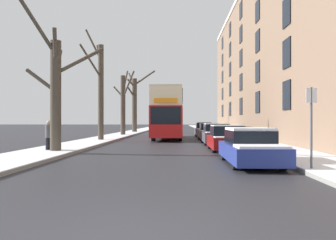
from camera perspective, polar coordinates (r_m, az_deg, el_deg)
sidewalk_left at (r=57.60m, az=-4.46°, el=-1.72°), size 2.84×130.00×0.16m
sidewalk_right at (r=57.47m, az=7.02°, el=-1.72°), size 2.84×130.00×0.16m
terrace_facade_right at (r=33.30m, az=21.58°, el=10.68°), size 9.10×49.58×15.72m
bare_tree_left_0 at (r=16.85m, az=-18.99°, el=5.25°), size 3.56×3.05×7.29m
bare_tree_left_1 at (r=26.08m, az=-11.75°, el=5.37°), size 1.49×3.34×8.78m
bare_tree_left_2 at (r=35.50m, az=-7.80°, el=2.95°), size 2.69×3.46×7.27m
bare_tree_left_3 at (r=45.22m, az=-5.83°, el=3.18°), size 4.09×3.77×8.48m
double_decker_bus at (r=29.46m, az=0.03°, el=1.45°), size 2.52×10.97×4.31m
parked_car_0 at (r=12.32m, az=14.08°, el=-4.64°), size 1.74×4.46×1.34m
parked_car_1 at (r=17.94m, az=10.23°, el=-3.23°), size 1.86×4.05×1.36m
parked_car_2 at (r=22.93m, az=8.41°, el=-2.51°), size 1.87×4.27×1.42m
parked_car_3 at (r=28.30m, az=7.18°, el=-2.08°), size 1.74×4.47×1.43m
parked_car_4 at (r=34.66m, az=6.21°, el=-1.71°), size 1.74×4.27×1.48m
pedestrian_left_sidewalk at (r=17.28m, az=-20.04°, el=-2.48°), size 0.35×0.35×1.62m
street_sign_post at (r=10.71m, az=23.69°, el=-0.65°), size 0.32×0.07×2.60m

